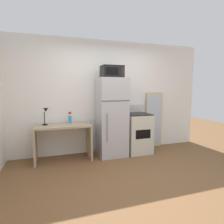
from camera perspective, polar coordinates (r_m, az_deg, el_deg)
name	(u,v)px	position (r m, az deg, el deg)	size (l,w,h in m)	color
ground_plane	(134,182)	(3.28, 6.61, -20.14)	(12.00, 12.00, 0.00)	brown
wall_back_white	(105,97)	(4.52, -2.24, 4.54)	(5.00, 0.10, 2.60)	white
desk	(63,135)	(4.12, -14.52, -6.85)	(1.15, 0.55, 0.75)	tan
desk_lamp	(45,114)	(4.10, -19.43, -0.45)	(0.14, 0.12, 0.35)	black
spray_bottle	(70,119)	(4.21, -12.57, -1.98)	(0.06, 0.06, 0.25)	#2D8CEA
refrigerator	(112,117)	(4.23, -0.10, -1.55)	(0.61, 0.62, 1.73)	#B7B7BC
microwave	(112,72)	(4.18, -0.01, 12.03)	(0.46, 0.35, 0.26)	black
oven_range	(137,132)	(4.54, 7.60, -6.15)	(0.56, 0.61, 1.10)	beige
leaning_mirror	(154,120)	(4.99, 12.49, -2.32)	(0.44, 0.03, 1.40)	#C6B793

